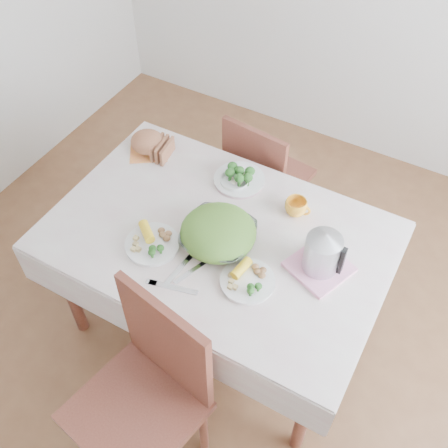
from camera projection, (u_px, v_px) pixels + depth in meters
The scene contains 18 objects.
floor at pixel (219, 322), 2.91m from camera, with size 3.60×3.60×0.00m, color brown.
dining_table at pixel (219, 283), 2.62m from camera, with size 1.40×0.90×0.75m, color brown.
tablecloth at pixel (218, 235), 2.34m from camera, with size 1.50×1.00×0.01m, color beige.
chair_near at pixel (136, 415), 2.10m from camera, with size 0.46×0.46×1.02m, color brown.
chair_far at pixel (269, 173), 3.02m from camera, with size 0.40×0.40×0.90m, color brown.
salad_bowl at pixel (218, 236), 2.27m from camera, with size 0.31×0.31×0.08m, color white.
dinner_plate_left at pixel (152, 244), 2.28m from camera, with size 0.24×0.24×0.02m, color white.
dinner_plate_right at pixel (248, 281), 2.15m from camera, with size 0.23×0.23×0.02m, color white.
broccoli_plate at pixel (239, 180), 2.54m from camera, with size 0.25×0.25×0.02m, color beige.
napkin at pixel (149, 150), 2.70m from camera, with size 0.19×0.19×0.00m, color #EC8A44.
bread_loaf at pixel (148, 142), 2.66m from camera, with size 0.18×0.17×0.11m, color brown.
fruit_bowl at pixel (234, 182), 2.52m from camera, with size 0.14×0.14×0.04m, color white.
yellow_mug at pixel (296, 207), 2.38m from camera, with size 0.10×0.10×0.08m, color #FCA627.
pink_tray at pixel (319, 267), 2.20m from camera, with size 0.23×0.23×0.02m, color pink.
electric_kettle at pixel (323, 250), 2.12m from camera, with size 0.15×0.15×0.21m, color #B2B5BA.
fork_left at pixel (178, 271), 2.20m from camera, with size 0.02×0.19×0.00m, color silver.
fork_right at pixel (190, 272), 2.19m from camera, with size 0.02×0.16×0.00m, color silver.
knife at pixel (173, 287), 2.14m from camera, with size 0.02×0.21×0.00m, color silver.
Camera 1 is at (0.76, -1.29, 2.55)m, focal length 42.00 mm.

